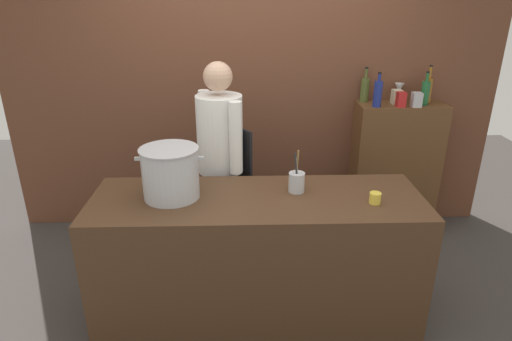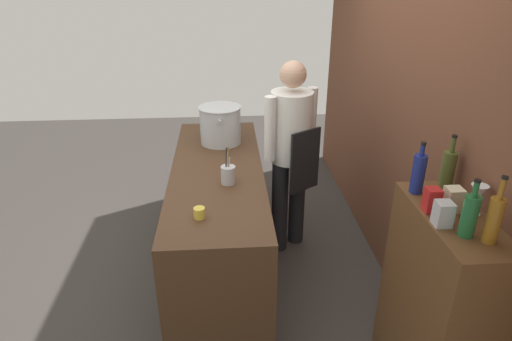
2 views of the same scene
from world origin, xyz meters
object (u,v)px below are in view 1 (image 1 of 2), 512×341
Objects in this scene: wine_bottle_olive at (365,89)px; wine_glass_wide at (399,88)px; butter_jar at (375,198)px; spice_tin_silver at (417,100)px; chef at (221,155)px; spice_tin_cream at (397,97)px; spice_tin_red at (401,100)px; wine_bottle_amber at (428,89)px; utensil_crock at (297,181)px; stockpot_large at (170,173)px; wine_bottle_cobalt at (378,93)px; wine_bottle_green at (425,92)px.

wine_bottle_olive is 1.89× the size of wine_glass_wide.
butter_jar is 0.58× the size of spice_tin_silver.
chef reaches higher than spice_tin_cream.
wine_bottle_amber is at bearing 27.57° from spice_tin_red.
stockpot_large is at bearing -176.23° from utensil_crock.
spice_tin_cream is (0.26, -0.09, -0.05)m from wine_bottle_olive.
stockpot_large is 5.98× the size of butter_jar.
spice_tin_red reaches higher than stockpot_large.
chef reaches higher than wine_bottle_cobalt.
wine_bottle_amber is at bearing 7.26° from spice_tin_cream.
spice_tin_red reaches higher than spice_tin_cream.
spice_tin_cream is (0.20, 0.10, -0.05)m from wine_bottle_cobalt.
chef is 1.72m from spice_tin_silver.
wine_bottle_amber is at bearing 16.09° from wine_bottle_cobalt.
utensil_crock is (0.80, 0.05, -0.09)m from stockpot_large.
butter_jar is 0.24× the size of wine_bottle_olive.
wine_bottle_amber reaches higher than spice_tin_cream.
wine_glass_wide is (0.25, 0.20, -0.00)m from wine_bottle_cobalt.
spice_tin_red is (1.78, 1.05, 0.21)m from stockpot_large.
stockpot_large is 2.31m from wine_bottle_green.
chef is at bearing -162.56° from wine_bottle_green.
spice_tin_red is at bearing 178.22° from spice_tin_silver.
spice_tin_red is (0.52, 1.19, 0.33)m from butter_jar.
chef is at bearing -158.66° from spice_tin_cream.
spice_tin_silver is 0.98× the size of spice_tin_red.
wine_bottle_cobalt is at bearing -172.19° from wine_bottle_green.
chef is at bearing 134.31° from utensil_crock.
chef is at bearing -159.59° from wine_bottle_cobalt.
chef is 23.44× the size of butter_jar.
spice_tin_cream is (1.78, 1.16, 0.20)m from stockpot_large.
wine_bottle_cobalt is at bearing 52.03° from utensil_crock.
utensil_crock is at bearing -137.83° from wine_bottle_amber.
chef is at bearing 143.96° from butter_jar.
spice_tin_red is at bearing -37.45° from wine_bottle_olive.
wine_bottle_amber is 1.12× the size of wine_bottle_cobalt.
wine_bottle_olive is (1.52, 1.25, 0.25)m from stockpot_large.
wine_bottle_amber reaches higher than spice_tin_red.
chef is 0.65m from stockpot_large.
wine_bottle_amber is 0.22m from spice_tin_silver.
wine_bottle_olive is at bearing 79.22° from butter_jar.
chef reaches higher than utensil_crock.
spice_tin_cream is at bearing 168.88° from wine_bottle_green.
wine_bottle_amber is (2.06, 1.20, 0.26)m from stockpot_large.
wine_bottle_amber is 1.14× the size of wine_bottle_green.
utensil_crock is 1.32m from wine_bottle_cobalt.
wine_bottle_cobalt is 2.37× the size of spice_tin_cream.
utensil_crock is 1.44m from wine_bottle_olive.
spice_tin_red is (-0.13, 0.00, 0.00)m from spice_tin_silver.
wine_bottle_amber is 0.50m from wine_bottle_cobalt.
wine_bottle_green is at bearing -105.76° from chef.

